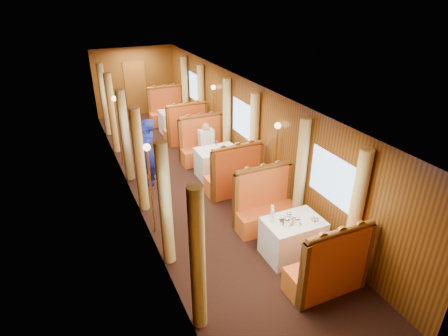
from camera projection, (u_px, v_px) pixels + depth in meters
floor at (191, 181)px, 9.63m from camera, size 3.00×12.00×0.01m
ceiling at (186, 85)px, 8.51m from camera, size 3.00×12.00×0.01m
wall_far at (135, 82)px, 13.97m from camera, size 3.00×0.01×2.50m
wall_near at (367, 316)px, 4.18m from camera, size 3.00×0.01×2.50m
wall_left at (126, 146)px, 8.52m from camera, size 0.01×12.00×2.50m
wall_right at (244, 127)px, 9.62m from camera, size 0.01×12.00×2.50m
doorway_far at (136, 88)px, 14.05m from camera, size 0.80×0.04×2.00m
table_near at (292, 238)px, 6.88m from camera, size 1.05×0.72×0.75m
banquette_near_fwd at (328, 270)px, 6.03m from camera, size 1.30×0.55×1.34m
banquette_near_aft at (265, 208)px, 7.69m from camera, size 1.30×0.55×1.34m
table_mid at (217, 163)px, 9.74m from camera, size 1.05×0.72×0.75m
banquette_mid_fwd at (234, 178)px, 8.89m from camera, size 1.30×0.55×1.34m
banquette_mid_aft at (203, 147)px, 10.54m from camera, size 1.30×0.55×1.34m
table_far at (176, 122)px, 12.59m from camera, size 1.05×0.72×0.75m
banquette_far_fwd at (186, 130)px, 11.74m from camera, size 1.30×0.55×1.34m
banquette_far_aft at (167, 112)px, 13.40m from camera, size 1.30×0.55×1.34m
tea_tray at (290, 222)px, 6.67m from camera, size 0.39×0.32×0.01m
teapot_left at (287, 223)px, 6.53m from camera, size 0.20×0.16×0.15m
teapot_right at (297, 222)px, 6.56m from camera, size 0.16×0.12×0.13m
teapot_back at (289, 217)px, 6.73m from camera, size 0.18×0.16×0.12m
fruit_plate at (315, 220)px, 6.71m from camera, size 0.23×0.23×0.05m
cup_inboard at (272, 217)px, 6.63m from camera, size 0.08×0.08×0.26m
cup_outboard at (272, 213)px, 6.75m from camera, size 0.08×0.08×0.26m
rose_vase_mid at (217, 143)px, 9.49m from camera, size 0.06×0.06×0.36m
rose_vase_far at (175, 105)px, 12.38m from camera, size 0.06×0.06×0.36m
window_left_near at (172, 217)px, 5.58m from camera, size 0.01×1.20×0.90m
curtain_left_near_a at (198, 261)px, 5.11m from camera, size 0.22×0.22×2.35m
curtain_left_near_b at (165, 206)px, 6.38m from camera, size 0.22×0.22×2.35m
window_right_near at (332, 179)px, 6.67m from camera, size 0.01×1.20×0.90m
curtain_right_near_a at (355, 215)px, 6.12m from camera, size 0.22×0.22×2.35m
curtain_right_near_b at (300, 175)px, 7.39m from camera, size 0.22×0.22×2.35m
window_left_mid at (126, 137)px, 8.44m from camera, size 0.01×1.20×0.90m
curtain_left_mid_a at (140, 161)px, 7.96m from camera, size 0.22×0.22×2.35m
curtain_left_mid_b at (125, 136)px, 9.23m from camera, size 0.22×0.22×2.35m
window_right_mid at (243, 120)px, 9.53m from camera, size 0.01×1.20×0.90m
curtain_right_mid_a at (254, 141)px, 8.98m from camera, size 0.22×0.22×2.35m
curtain_right_mid_b at (227, 121)px, 10.25m from camera, size 0.22×0.22×2.35m
window_left_far at (103, 98)px, 11.29m from camera, size 0.01×1.20×0.90m
curtain_left_far_a at (112, 114)px, 10.82m from camera, size 0.22×0.22×2.35m
curtain_left_far_b at (104, 100)px, 12.09m from camera, size 0.22×0.22×2.35m
window_right_far at (196, 88)px, 12.38m from camera, size 0.01×1.20×0.90m
curtain_right_far_a at (201, 102)px, 11.83m from camera, size 0.22×0.22×2.35m
curtain_right_far_b at (185, 91)px, 13.10m from camera, size 0.22×0.22×2.35m
sconce_left_fore at (149, 171)px, 7.07m from camera, size 0.14×0.14×1.95m
sconce_right_fore at (276, 147)px, 8.10m from camera, size 0.14×0.14×1.95m
sconce_left_aft at (117, 117)px, 9.92m from camera, size 0.14×0.14×1.95m
sconce_right_aft at (214, 104)px, 10.95m from camera, size 0.14×0.14×1.95m
steward at (149, 152)px, 9.17m from camera, size 0.55×0.70×1.69m
passenger at (207, 140)px, 10.16m from camera, size 0.40×0.44×0.76m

